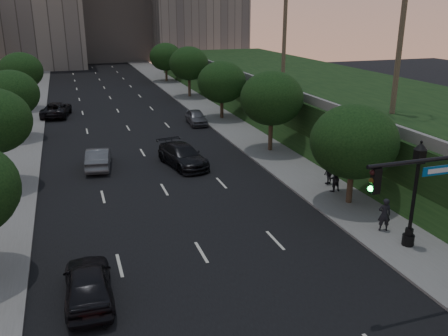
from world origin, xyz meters
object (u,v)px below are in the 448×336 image
object	(u,v)px
sedan_near_right	(183,156)
pedestrian_a	(384,215)
sedan_near_left	(88,283)
street_lamp	(414,199)
sedan_far_right	(196,117)
pedestrian_b	(334,178)
sedan_mid_left	(99,158)
pedestrian_c	(329,173)
sedan_far_left	(56,109)

from	to	relation	value
sedan_near_right	pedestrian_a	size ratio (longest dim) A/B	3.09
sedan_near_left	street_lamp	bearing A→B (deg)	179.86
sedan_far_right	street_lamp	bearing A→B (deg)	-81.38
sedan_near_left	sedan_far_right	world-z (taller)	sedan_near_left
pedestrian_b	sedan_near_left	bearing A→B (deg)	18.01
street_lamp	sedan_near_left	world-z (taller)	street_lamp
street_lamp	sedan_mid_left	bearing A→B (deg)	127.60
sedan_near_left	sedan_mid_left	distance (m)	17.61
sedan_near_right	pedestrian_c	bearing A→B (deg)	-52.89
pedestrian_c	sedan_mid_left	bearing A→B (deg)	-51.21
pedestrian_b	street_lamp	bearing A→B (deg)	80.87
pedestrian_a	pedestrian_c	size ratio (longest dim) A/B	1.16
street_lamp	sedan_mid_left	distance (m)	22.67
sedan_mid_left	sedan_near_right	xyz separation A→B (m)	(6.14, -1.56, 0.04)
sedan_far_left	sedan_far_right	size ratio (longest dim) A/B	1.32
sedan_far_left	pedestrian_a	bearing A→B (deg)	124.78
sedan_near_left	pedestrian_a	size ratio (longest dim) A/B	2.59
sedan_near_left	sedan_mid_left	bearing A→B (deg)	-94.43
sedan_near_left	sedan_near_right	xyz separation A→B (m)	(7.89, 15.96, 0.01)
sedan_far_left	pedestrian_a	distance (m)	39.71
pedestrian_b	pedestrian_c	size ratio (longest dim) A/B	1.13
sedan_far_right	pedestrian_a	size ratio (longest dim) A/B	2.38
sedan_mid_left	sedan_far_left	distance (m)	20.17
sedan_near_left	sedan_near_right	bearing A→B (deg)	-115.02
sedan_far_right	pedestrian_a	xyz separation A→B (m)	(2.88, -27.48, 0.32)
sedan_far_left	sedan_near_right	world-z (taller)	sedan_near_right
pedestrian_b	pedestrian_c	xyz separation A→B (m)	(0.40, 1.27, -0.11)
sedan_near_right	pedestrian_c	xyz separation A→B (m)	(8.37, -7.36, 0.12)
sedan_near_left	pedestrian_a	distance (m)	15.44
pedestrian_c	street_lamp	bearing A→B (deg)	65.82
sedan_mid_left	sedan_far_right	distance (m)	15.65
sedan_far_left	pedestrian_c	distance (m)	33.78
sedan_near_right	pedestrian_a	world-z (taller)	pedestrian_a
sedan_near_left	pedestrian_a	xyz separation A→B (m)	(15.37, 1.42, 0.26)
sedan_mid_left	sedan_far_right	xyz separation A→B (m)	(10.74, 11.38, -0.04)
sedan_near_right	pedestrian_c	size ratio (longest dim) A/B	3.59
sedan_near_left	pedestrian_a	bearing A→B (deg)	-173.43
sedan_near_right	pedestrian_b	distance (m)	11.75
sedan_near_right	sedan_near_left	bearing A→B (deg)	-127.84
street_lamp	pedestrian_c	bearing A→B (deg)	85.44
sedan_near_right	pedestrian_b	xyz separation A→B (m)	(7.97, -8.63, 0.22)
sedan_far_right	pedestrian_c	size ratio (longest dim) A/B	2.77
pedestrian_b	sedan_far_left	bearing A→B (deg)	-67.14
sedan_near_left	sedan_far_right	bearing A→B (deg)	-112.11
sedan_far_left	pedestrian_a	world-z (taller)	pedestrian_a
sedan_far_left	pedestrian_c	xyz separation A→B (m)	(17.56, -28.86, 0.14)
sedan_far_left	sedan_far_right	xyz separation A→B (m)	(13.80, -8.56, -0.06)
sedan_far_right	pedestrian_a	distance (m)	27.63
sedan_far_right	pedestrian_b	distance (m)	21.83
sedan_mid_left	sedan_near_right	size ratio (longest dim) A/B	0.84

